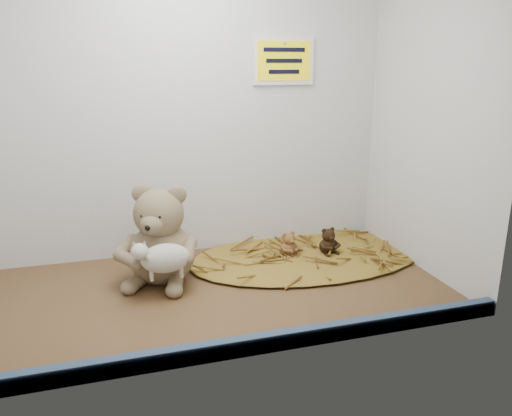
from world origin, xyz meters
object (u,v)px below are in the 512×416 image
object	(u,v)px
toy_lamb	(165,258)
mini_teddy_brown	(328,240)
mini_teddy_tan	(289,243)
main_teddy	(161,234)

from	to	relation	value
toy_lamb	mini_teddy_brown	bearing A→B (deg)	14.34
toy_lamb	mini_teddy_tan	size ratio (longest dim) A/B	2.18
mini_teddy_brown	main_teddy	bearing A→B (deg)	174.94
main_teddy	mini_teddy_tan	size ratio (longest dim) A/B	3.61
toy_lamb	mini_teddy_brown	xyz separation A→B (cm)	(47.97, 12.26, -4.48)
main_teddy	mini_teddy_brown	xyz separation A→B (cm)	(47.97, 3.12, -7.52)
mini_teddy_tan	mini_teddy_brown	world-z (taller)	mini_teddy_brown
mini_teddy_tan	mini_teddy_brown	xyz separation A→B (cm)	(11.49, -1.69, 0.35)
toy_lamb	mini_teddy_brown	world-z (taller)	toy_lamb
toy_lamb	mini_teddy_brown	distance (cm)	49.71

